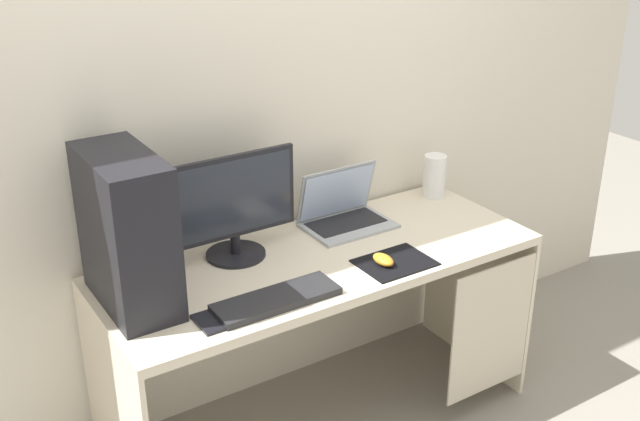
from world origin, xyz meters
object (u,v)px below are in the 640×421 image
at_px(keyboard, 276,299).
at_px(cell_phone, 209,322).
at_px(monitor, 234,207).
at_px(pc_tower, 127,231).
at_px(laptop, 344,213).
at_px(speaker, 435,176).
at_px(mouse_left, 383,260).

bearing_deg(keyboard, cell_phone, 179.63).
bearing_deg(monitor, pc_tower, -166.00).
bearing_deg(laptop, cell_phone, -153.63).
bearing_deg(keyboard, speaker, 22.11).
bearing_deg(laptop, speaker, 3.39).
distance_m(speaker, mouse_left, 0.68).
bearing_deg(keyboard, laptop, 36.00).
distance_m(laptop, keyboard, 0.64).
height_order(monitor, cell_phone, monitor).
bearing_deg(cell_phone, mouse_left, 1.55).
bearing_deg(laptop, monitor, -177.67).
bearing_deg(monitor, laptop, 2.33).
bearing_deg(mouse_left, speaker, 34.74).
xyz_separation_m(mouse_left, cell_phone, (-0.68, -0.02, -0.02)).
bearing_deg(keyboard, monitor, 83.64).
relative_size(pc_tower, keyboard, 1.20).
height_order(pc_tower, keyboard, pc_tower).
relative_size(monitor, mouse_left, 4.90).
xyz_separation_m(laptop, mouse_left, (-0.08, -0.36, -0.02)).
xyz_separation_m(monitor, laptop, (0.48, 0.02, -0.15)).
distance_m(pc_tower, monitor, 0.44).
relative_size(laptop, mouse_left, 3.50).
relative_size(pc_tower, laptop, 1.50).
distance_m(pc_tower, laptop, 0.93).
distance_m(monitor, laptop, 0.50).
bearing_deg(cell_phone, speaker, 18.09).
height_order(pc_tower, monitor, pc_tower).
xyz_separation_m(laptop, keyboard, (-0.52, -0.38, -0.03)).
relative_size(pc_tower, mouse_left, 5.24).
height_order(laptop, mouse_left, laptop).
relative_size(laptop, keyboard, 0.80).
height_order(speaker, cell_phone, speaker).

